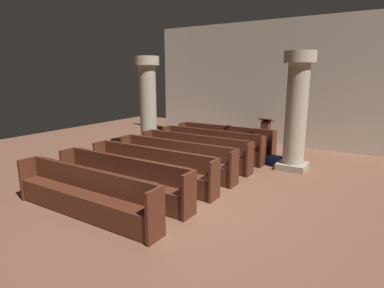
{
  "coord_description": "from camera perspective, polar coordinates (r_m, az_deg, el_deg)",
  "views": [
    {
      "loc": [
        3.61,
        -5.48,
        2.6
      ],
      "look_at": [
        -0.79,
        1.53,
        0.75
      ],
      "focal_mm": 29.34,
      "sensor_mm": 36.0,
      "label": 1
    }
  ],
  "objects": [
    {
      "name": "ground_plane",
      "position": [
        7.06,
        -1.21,
        -9.01
      ],
      "size": [
        19.2,
        19.2,
        0.0
      ],
      "primitive_type": "plane",
      "color": "brown"
    },
    {
      "name": "back_wall",
      "position": [
        12.12,
        14.99,
        10.53
      ],
      "size": [
        10.0,
        0.16,
        4.5
      ],
      "primitive_type": "cube",
      "color": "beige",
      "rests_on": "ground"
    },
    {
      "name": "pew_row_0",
      "position": [
        10.7,
        5.97,
        1.06
      ],
      "size": [
        3.46,
        0.47,
        0.88
      ],
      "color": "#562819",
      "rests_on": "ground"
    },
    {
      "name": "pew_row_1",
      "position": [
        9.85,
        3.46,
        0.1
      ],
      "size": [
        3.46,
        0.46,
        0.88
      ],
      "color": "#562819",
      "rests_on": "ground"
    },
    {
      "name": "pew_row_2",
      "position": [
        9.03,
        0.48,
        -1.04
      ],
      "size": [
        3.46,
        0.46,
        0.88
      ],
      "color": "#562819",
      "rests_on": "ground"
    },
    {
      "name": "pew_row_3",
      "position": [
        8.24,
        -3.09,
        -2.39
      ],
      "size": [
        3.46,
        0.47,
        0.88
      ],
      "color": "#562819",
      "rests_on": "ground"
    },
    {
      "name": "pew_row_4",
      "position": [
        7.49,
        -7.4,
        -4.01
      ],
      "size": [
        3.46,
        0.46,
        0.88
      ],
      "color": "#562819",
      "rests_on": "ground"
    },
    {
      "name": "pew_row_5",
      "position": [
        6.8,
        -12.64,
        -5.95
      ],
      "size": [
        3.46,
        0.46,
        0.88
      ],
      "color": "#562819",
      "rests_on": "ground"
    },
    {
      "name": "pew_row_6",
      "position": [
        6.2,
        -19.04,
        -8.22
      ],
      "size": [
        3.46,
        0.47,
        0.88
      ],
      "color": "#562819",
      "rests_on": "ground"
    },
    {
      "name": "pillar_aisle_side",
      "position": [
        8.93,
        18.45,
        5.93
      ],
      "size": [
        0.83,
        0.83,
        3.19
      ],
      "color": "#9F967E",
      "rests_on": "ground"
    },
    {
      "name": "pillar_far_side",
      "position": [
        11.0,
        -8.01,
        7.59
      ],
      "size": [
        0.83,
        0.83,
        3.19
      ],
      "color": "#9F967E",
      "rests_on": "ground"
    },
    {
      "name": "lectern",
      "position": [
        11.58,
        13.16,
        1.58
      ],
      "size": [
        0.48,
        0.45,
        1.08
      ],
      "color": "#492215",
      "rests_on": "ground"
    },
    {
      "name": "hymn_book",
      "position": [
        10.77,
        6.72,
        3.36
      ],
      "size": [
        0.15,
        0.19,
        0.02
      ],
      "primitive_type": "cube",
      "color": "maroon",
      "rests_on": "pew_row_0"
    },
    {
      "name": "kneeler_box_blue",
      "position": [
        9.62,
        14.7,
        -2.82
      ],
      "size": [
        0.41,
        0.32,
        0.22
      ],
      "primitive_type": "cube",
      "color": "navy",
      "rests_on": "ground"
    }
  ]
}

